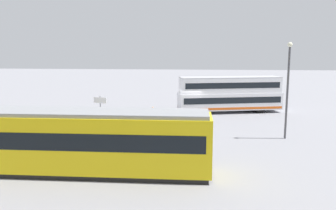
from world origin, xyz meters
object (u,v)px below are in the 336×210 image
object	(u,v)px
double_decker_bus	(230,94)
street_lamp	(288,83)
tram_yellow	(64,140)
info_sign	(100,104)
pedestrian_near_railing	(153,115)

from	to	relation	value
double_decker_bus	street_lamp	world-z (taller)	street_lamp
tram_yellow	info_sign	size ratio (longest dim) A/B	6.74
double_decker_bus	pedestrian_near_railing	world-z (taller)	double_decker_bus
pedestrian_near_railing	double_decker_bus	bearing A→B (deg)	-134.03
tram_yellow	info_sign	distance (m)	13.42
info_sign	street_lamp	distance (m)	16.55
tram_yellow	pedestrian_near_railing	xyz separation A→B (m)	(-3.24, -11.67, -0.78)
double_decker_bus	street_lamp	bearing A→B (deg)	107.01
info_sign	street_lamp	world-z (taller)	street_lamp
double_decker_bus	tram_yellow	world-z (taller)	double_decker_bus
street_lamp	double_decker_bus	bearing A→B (deg)	-72.99
pedestrian_near_railing	street_lamp	xyz separation A→B (m)	(-10.47, 3.24, 3.16)
double_decker_bus	info_sign	bearing A→B (deg)	25.28
double_decker_bus	tram_yellow	xyz separation A→B (m)	(10.44, 19.12, -0.16)
pedestrian_near_railing	info_sign	bearing A→B (deg)	-17.44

